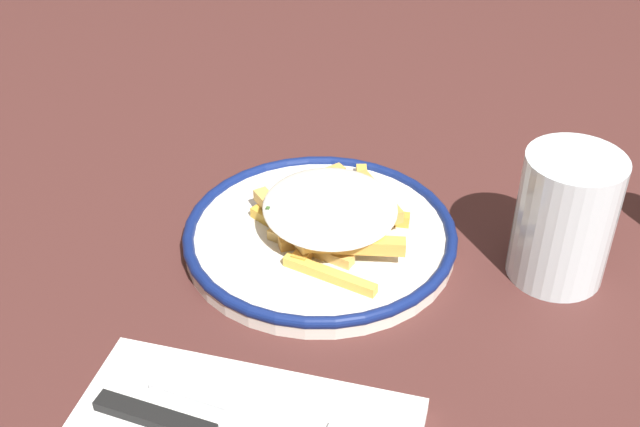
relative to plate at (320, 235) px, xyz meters
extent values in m
plane|color=#4A2622|center=(0.00, 0.00, -0.01)|extent=(2.60, 2.60, 0.00)
cylinder|color=silver|center=(0.00, 0.00, 0.00)|extent=(0.24, 0.24, 0.02)
torus|color=navy|center=(0.00, 0.00, 0.00)|extent=(0.25, 0.25, 0.01)
cube|color=gold|center=(0.03, 0.04, 0.02)|extent=(0.03, 0.09, 0.01)
cube|color=gold|center=(0.06, 0.03, 0.01)|extent=(0.03, 0.09, 0.01)
cube|color=gold|center=(0.02, 0.00, 0.01)|extent=(0.04, 0.06, 0.01)
cube|color=#F2BE57|center=(0.00, 0.00, 0.02)|extent=(0.06, 0.05, 0.01)
cube|color=gold|center=(0.00, 0.01, 0.02)|extent=(0.06, 0.03, 0.01)
cube|color=#E4B259|center=(0.03, 0.00, 0.01)|extent=(0.03, 0.08, 0.01)
cube|color=gold|center=(-0.03, 0.00, 0.01)|extent=(0.04, 0.07, 0.01)
cube|color=gold|center=(0.01, -0.01, 0.02)|extent=(0.06, 0.03, 0.01)
cube|color=gold|center=(0.01, -0.03, 0.01)|extent=(0.04, 0.07, 0.01)
cube|color=gold|center=(-0.03, -0.02, 0.02)|extent=(0.07, 0.03, 0.01)
cube|color=#EAB453|center=(0.01, -0.03, 0.02)|extent=(0.07, 0.08, 0.01)
cube|color=#E8B265|center=(0.00, 0.00, 0.02)|extent=(0.04, 0.07, 0.01)
cube|color=gold|center=(-0.05, -0.03, 0.02)|extent=(0.06, 0.06, 0.01)
cube|color=gold|center=(-0.06, 0.02, 0.01)|extent=(0.09, 0.04, 0.01)
cube|color=orange|center=(-0.03, -0.02, 0.02)|extent=(0.04, 0.06, 0.01)
cube|color=gold|center=(-0.04, 0.04, 0.02)|extent=(0.07, 0.06, 0.01)
cube|color=gold|center=(-0.02, 0.01, 0.01)|extent=(0.04, 0.07, 0.01)
cube|color=gold|center=(0.01, 0.00, 0.01)|extent=(0.08, 0.02, 0.01)
cube|color=gold|center=(-0.03, 0.04, 0.01)|extent=(0.02, 0.07, 0.01)
ellipsoid|color=silver|center=(0.00, 0.01, 0.03)|extent=(0.17, 0.16, 0.01)
cube|color=#3C6E33|center=(0.02, -0.01, 0.04)|extent=(0.00, 0.00, 0.00)
cube|color=#3A6029|center=(0.02, -0.04, 0.04)|extent=(0.00, 0.00, 0.00)
cube|color=#277128|center=(0.01, -0.02, 0.04)|extent=(0.00, 0.00, 0.00)
cube|color=#217019|center=(0.00, 0.00, 0.04)|extent=(0.00, 0.00, 0.00)
cube|color=#3B5F25|center=(-0.01, -0.03, 0.04)|extent=(0.00, 0.00, 0.00)
cube|color=#34681A|center=(-0.01, 0.01, 0.04)|extent=(0.00, 0.00, 0.00)
cube|color=#297225|center=(0.00, 0.00, 0.04)|extent=(0.00, 0.00, 0.00)
cube|color=#2F5B26|center=(0.00, 0.00, 0.04)|extent=(0.00, 0.00, 0.00)
cube|color=silver|center=(0.21, -0.01, 0.00)|extent=(0.02, 0.11, 0.01)
cube|color=black|center=(0.24, -0.05, 0.01)|extent=(0.02, 0.09, 0.01)
cylinder|color=silver|center=(-0.02, 0.21, 0.05)|extent=(0.08, 0.08, 0.12)
camera|label=1|loc=(0.55, 0.17, 0.44)|focal=45.01mm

